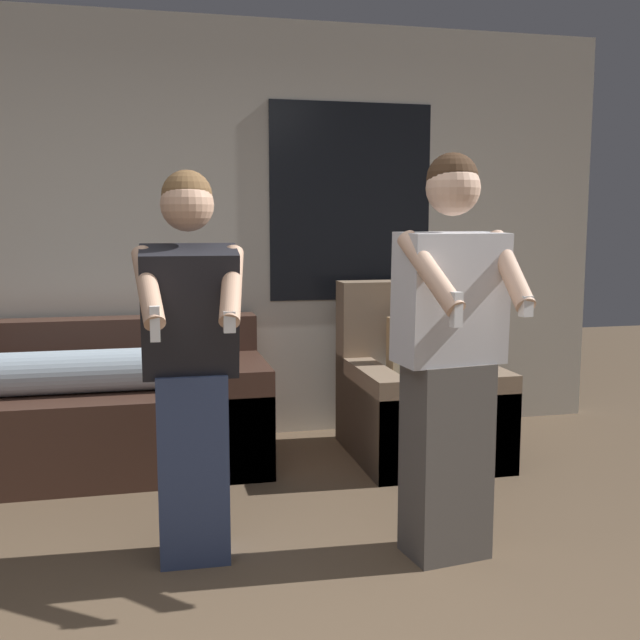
{
  "coord_description": "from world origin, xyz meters",
  "views": [
    {
      "loc": [
        -0.3,
        -1.96,
        1.42
      ],
      "look_at": [
        0.39,
        1.01,
        1.02
      ],
      "focal_mm": 42.0,
      "sensor_mm": 36.0,
      "label": 1
    }
  ],
  "objects_px": {
    "armchair": "(418,400)",
    "person_right": "(449,357)",
    "person_left": "(191,367)",
    "couch": "(90,414)"
  },
  "relations": [
    {
      "from": "couch",
      "to": "armchair",
      "type": "bearing_deg",
      "value": -5.07
    },
    {
      "from": "armchair",
      "to": "person_right",
      "type": "relative_size",
      "value": 0.62
    },
    {
      "from": "couch",
      "to": "person_left",
      "type": "distance_m",
      "value": 1.53
    },
    {
      "from": "armchair",
      "to": "couch",
      "type": "bearing_deg",
      "value": 174.93
    },
    {
      "from": "person_left",
      "to": "couch",
      "type": "bearing_deg",
      "value": 110.78
    },
    {
      "from": "person_left",
      "to": "person_right",
      "type": "height_order",
      "value": "person_right"
    },
    {
      "from": "person_left",
      "to": "armchair",
      "type": "bearing_deg",
      "value": 39.3
    },
    {
      "from": "couch",
      "to": "person_left",
      "type": "xyz_separation_m",
      "value": [
        0.51,
        -1.34,
        0.51
      ]
    },
    {
      "from": "armchair",
      "to": "person_right",
      "type": "bearing_deg",
      "value": -105.56
    },
    {
      "from": "person_right",
      "to": "person_left",
      "type": "bearing_deg",
      "value": 169.51
    }
  ]
}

